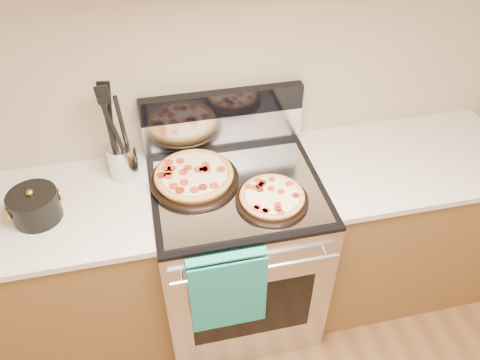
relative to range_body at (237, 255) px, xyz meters
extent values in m
plane|color=tan|center=(0.00, 0.35, 0.90)|extent=(4.00, 0.00, 4.00)
cube|color=#B7B7BC|center=(0.00, 0.00, 0.00)|extent=(0.76, 0.68, 0.90)
cube|color=black|center=(0.00, -0.34, 0.00)|extent=(0.56, 0.01, 0.40)
cube|color=black|center=(0.00, 0.00, 0.46)|extent=(0.76, 0.68, 0.02)
cube|color=silver|center=(0.00, 0.31, 0.56)|extent=(0.76, 0.06, 0.18)
cube|color=black|center=(0.00, 0.31, 0.71)|extent=(0.76, 0.06, 0.12)
cylinder|color=silver|center=(0.00, -0.38, 0.35)|extent=(0.70, 0.03, 0.03)
cube|color=gray|center=(0.00, -0.03, 0.47)|extent=(0.70, 0.55, 0.01)
cube|color=brown|center=(-0.88, 0.03, -0.01)|extent=(1.00, 0.62, 0.88)
cube|color=beige|center=(-0.88, 0.03, 0.45)|extent=(1.02, 0.64, 0.03)
cube|color=brown|center=(0.88, 0.03, -0.01)|extent=(1.00, 0.62, 0.88)
cube|color=beige|center=(0.88, 0.03, 0.45)|extent=(1.02, 0.64, 0.03)
cylinder|color=silver|center=(-0.48, 0.20, 0.54)|extent=(0.16, 0.16, 0.16)
cylinder|color=black|center=(-0.84, 0.00, 0.52)|extent=(0.25, 0.25, 0.12)
camera|label=1|loc=(-0.32, -1.50, 1.86)|focal=35.00mm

